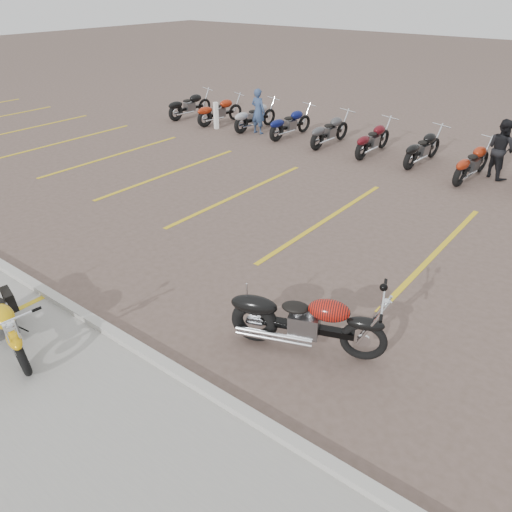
# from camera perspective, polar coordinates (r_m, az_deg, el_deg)

# --- Properties ---
(ground) EXTENTS (100.00, 100.00, 0.00)m
(ground) POSITION_cam_1_polar(r_m,az_deg,el_deg) (9.33, -4.79, -4.04)
(ground) COLOR brown
(ground) RESTS_ON ground
(curb) EXTENTS (60.00, 0.18, 0.12)m
(curb) POSITION_cam_1_polar(r_m,az_deg,el_deg) (8.24, -14.33, -9.57)
(curb) COLOR #ADAAA3
(curb) RESTS_ON ground
(parking_stripes) EXTENTS (38.00, 5.50, 0.01)m
(parking_stripes) POSITION_cam_1_polar(r_m,az_deg,el_deg) (12.18, 8.01, 4.13)
(parking_stripes) COLOR gold
(parking_stripes) RESTS_ON ground
(yellow_cruiser) EXTENTS (2.19, 0.70, 0.92)m
(yellow_cruiser) POSITION_cam_1_polar(r_m,az_deg,el_deg) (8.69, -26.66, -6.64)
(yellow_cruiser) COLOR black
(yellow_cruiser) RESTS_ON ground
(flame_cruiser) EXTENTS (2.31, 1.04, 1.00)m
(flame_cruiser) POSITION_cam_1_polar(r_m,az_deg,el_deg) (7.71, 5.49, -7.62)
(flame_cruiser) COLOR black
(flame_cruiser) RESTS_ON ground
(person_a) EXTENTS (0.61, 0.41, 1.63)m
(person_a) POSITION_cam_1_polar(r_m,az_deg,el_deg) (19.15, 0.25, 16.22)
(person_a) COLOR navy
(person_a) RESTS_ON ground
(person_b) EXTENTS (1.04, 0.98, 1.70)m
(person_b) POSITION_cam_1_polar(r_m,az_deg,el_deg) (16.11, 26.18, 10.93)
(person_b) COLOR black
(person_b) RESTS_ON ground
(bollard) EXTENTS (0.20, 0.20, 1.00)m
(bollard) POSITION_cam_1_polar(r_m,az_deg,el_deg) (19.92, -4.59, 15.70)
(bollard) COLOR white
(bollard) RESTS_ON ground
(bg_bike_row) EXTENTS (22.23, 2.04, 1.10)m
(bg_bike_row) POSITION_cam_1_polar(r_m,az_deg,el_deg) (16.17, 20.94, 10.92)
(bg_bike_row) COLOR black
(bg_bike_row) RESTS_ON ground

